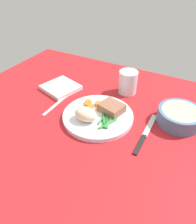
{
  "coord_description": "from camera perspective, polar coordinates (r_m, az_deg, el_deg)",
  "views": [
    {
      "loc": [
        24.57,
        -48.74,
        48.99
      ],
      "look_at": [
        -2.58,
        1.85,
        4.6
      ],
      "focal_mm": 33.76,
      "sensor_mm": 36.0,
      "label": 1
    }
  ],
  "objects": [
    {
      "name": "dining_table",
      "position": [
        0.73,
        1.11,
        -3.62
      ],
      "size": [
        120.0,
        90.0,
        2.0
      ],
      "color": "red",
      "rests_on": "ground"
    },
    {
      "name": "fork",
      "position": [
        0.82,
        -11.08,
        2.16
      ],
      "size": [
        1.44,
        16.6,
        0.4
      ],
      "rotation": [
        0.0,
        0.0,
        0.02
      ],
      "color": "silver",
      "rests_on": "dining_table"
    },
    {
      "name": "meat_portion",
      "position": [
        0.74,
        3.69,
        1.16
      ],
      "size": [
        9.45,
        8.48,
        2.92
      ],
      "primitive_type": "cube",
      "rotation": [
        0.0,
        0.0,
        -0.26
      ],
      "color": "#936047",
      "rests_on": "dinner_plate"
    },
    {
      "name": "green_beans",
      "position": [
        0.7,
        2.29,
        -2.43
      ],
      "size": [
        5.96,
        8.95,
        0.89
      ],
      "color": "#2D8C38",
      "rests_on": "dinner_plate"
    },
    {
      "name": "mashed_potatoes",
      "position": [
        0.7,
        -3.33,
        -0.64
      ],
      "size": [
        7.74,
        5.62,
        4.44
      ],
      "primitive_type": "ellipsoid",
      "color": "beige",
      "rests_on": "dinner_plate"
    },
    {
      "name": "napkin",
      "position": [
        0.91,
        -10.04,
        6.56
      ],
      "size": [
        16.5,
        16.09,
        1.67
      ],
      "primitive_type": "cube",
      "rotation": [
        0.0,
        0.0,
        -0.28
      ],
      "color": "white",
      "rests_on": "dining_table"
    },
    {
      "name": "water_glass",
      "position": [
        0.87,
        8.07,
        7.61
      ],
      "size": [
        7.46,
        7.46,
        9.3
      ],
      "color": "silver",
      "rests_on": "dining_table"
    },
    {
      "name": "knife",
      "position": [
        0.69,
        12.69,
        -5.85
      ],
      "size": [
        1.7,
        20.5,
        0.64
      ],
      "rotation": [
        0.0,
        0.0,
        -0.04
      ],
      "color": "black",
      "rests_on": "dining_table"
    },
    {
      "name": "carrot_slices",
      "position": [
        0.77,
        -1.64,
        1.85
      ],
      "size": [
        6.49,
        6.7,
        1.16
      ],
      "color": "orange",
      "rests_on": "dinner_plate"
    },
    {
      "name": "salad_bowl",
      "position": [
        0.76,
        21.26,
        -0.94
      ],
      "size": [
        14.72,
        14.72,
        5.05
      ],
      "color": "#4C7299",
      "rests_on": "dining_table"
    },
    {
      "name": "dinner_plate",
      "position": [
        0.74,
        0.0,
        -1.11
      ],
      "size": [
        24.6,
        24.6,
        1.6
      ],
      "primitive_type": "cylinder",
      "color": "white",
      "rests_on": "dining_table"
    }
  ]
}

